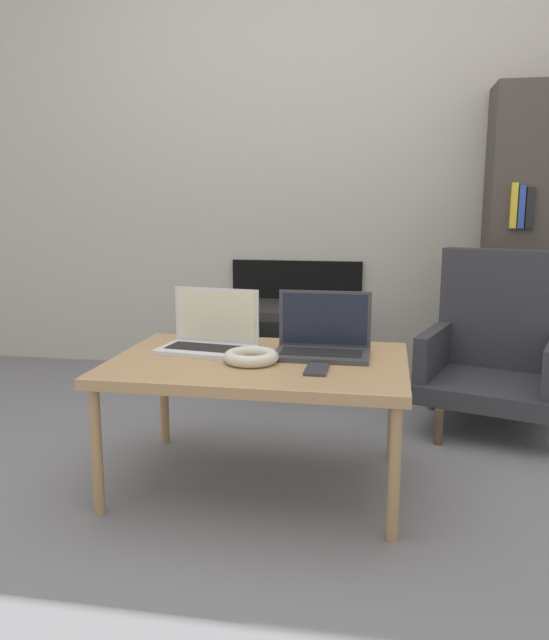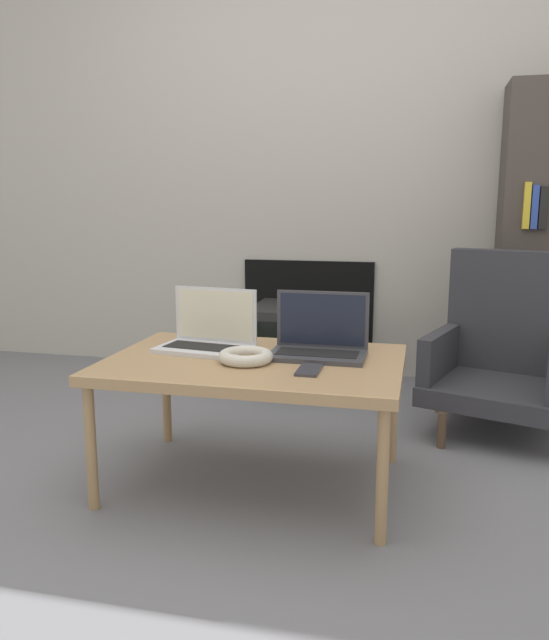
% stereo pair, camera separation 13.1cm
% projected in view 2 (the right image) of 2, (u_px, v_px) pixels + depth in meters
% --- Properties ---
extents(ground_plane, '(14.00, 14.00, 0.00)m').
position_uv_depth(ground_plane, '(237.00, 513.00, 2.02)').
color(ground_plane, slate).
extents(wall_back, '(7.00, 0.08, 2.60)m').
position_uv_depth(wall_back, '(327.00, 149.00, 3.51)').
color(wall_back, '#ADA89E').
rests_on(wall_back, ground_plane).
extents(table, '(1.01, 0.69, 0.46)m').
position_uv_depth(table, '(254.00, 369.00, 2.16)').
color(table, '#9E7A51').
rests_on(table, ground_plane).
extents(laptop_left, '(0.36, 0.25, 0.22)m').
position_uv_depth(laptop_left, '(208.00, 335.00, 2.29)').
color(laptop_left, silver).
rests_on(laptop_left, table).
extents(laptop_right, '(0.33, 0.21, 0.22)m').
position_uv_depth(laptop_right, '(319.00, 341.00, 2.20)').
color(laptop_right, '#38383D').
rests_on(laptop_right, table).
extents(headphones, '(0.19, 0.19, 0.04)m').
position_uv_depth(headphones, '(246.00, 356.00, 2.10)').
color(headphones, beige).
rests_on(headphones, table).
extents(phone, '(0.07, 0.14, 0.01)m').
position_uv_depth(phone, '(309.00, 370.00, 1.99)').
color(phone, '#333338').
rests_on(phone, table).
extents(tv, '(0.51, 0.50, 0.43)m').
position_uv_depth(tv, '(299.00, 345.00, 3.44)').
color(tv, black).
rests_on(tv, ground_plane).
extents(armchair, '(0.71, 0.71, 0.78)m').
position_uv_depth(armchair, '(505.00, 349.00, 2.74)').
color(armchair, '#2D2D33').
rests_on(armchair, ground_plane).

